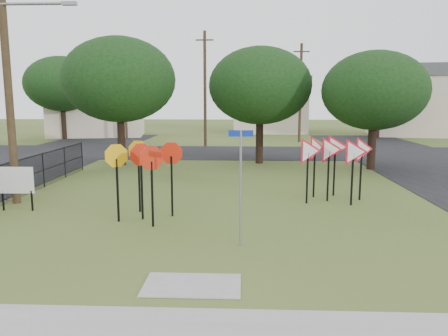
# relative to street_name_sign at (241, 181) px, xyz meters

# --- Properties ---
(ground) EXTENTS (140.00, 140.00, 0.00)m
(ground) POSITION_rel_street_name_sign_xyz_m (-0.97, -0.13, -1.73)
(ground) COLOR #445821
(sidewalk) EXTENTS (30.00, 1.60, 0.02)m
(sidewalk) POSITION_rel_street_name_sign_xyz_m (-0.97, -4.33, -1.72)
(sidewalk) COLOR gray
(sidewalk) RESTS_ON ground
(street_far) EXTENTS (60.00, 8.00, 0.02)m
(street_far) POSITION_rel_street_name_sign_xyz_m (-0.97, 19.87, -1.72)
(street_far) COLOR black
(street_far) RESTS_ON ground
(curb_pad) EXTENTS (2.00, 1.20, 0.02)m
(curb_pad) POSITION_rel_street_name_sign_xyz_m (-0.97, -2.53, -1.72)
(curb_pad) COLOR gray
(curb_pad) RESTS_ON ground
(street_name_sign) EXTENTS (0.63, 0.06, 3.02)m
(street_name_sign) POSITION_rel_street_name_sign_xyz_m (0.00, 0.00, 0.00)
(street_name_sign) COLOR gray
(street_name_sign) RESTS_ON ground
(stop_sign_cluster) EXTENTS (2.28, 2.00, 2.45)m
(stop_sign_cluster) POSITION_rel_street_name_sign_xyz_m (-3.05, 2.46, 0.09)
(stop_sign_cluster) COLOR black
(stop_sign_cluster) RESTS_ON ground
(yield_sign_cluster) EXTENTS (3.07, 1.79, 2.48)m
(yield_sign_cluster) POSITION_rel_street_name_sign_xyz_m (3.43, 5.32, 0.09)
(yield_sign_cluster) COLOR black
(yield_sign_cluster) RESTS_ON ground
(info_board) EXTENTS (1.22, 0.05, 1.52)m
(info_board) POSITION_rel_street_name_sign_xyz_m (-7.66, 3.29, -0.72)
(info_board) COLOR black
(info_board) RESTS_ON ground
(utility_pole_main) EXTENTS (3.55, 0.33, 10.00)m
(utility_pole_main) POSITION_rel_street_name_sign_xyz_m (-8.21, 4.37, 3.48)
(utility_pole_main) COLOR #453320
(utility_pole_main) RESTS_ON ground
(far_pole_a) EXTENTS (1.40, 0.24, 9.00)m
(far_pole_a) POSITION_rel_street_name_sign_xyz_m (-2.97, 23.87, 2.87)
(far_pole_a) COLOR #453320
(far_pole_a) RESTS_ON ground
(far_pole_b) EXTENTS (1.40, 0.24, 8.50)m
(far_pole_b) POSITION_rel_street_name_sign_xyz_m (5.03, 27.87, 2.62)
(far_pole_b) COLOR #453320
(far_pole_b) RESTS_ON ground
(far_pole_c) EXTENTS (1.40, 0.24, 9.00)m
(far_pole_c) POSITION_rel_street_name_sign_xyz_m (-10.97, 29.87, 2.87)
(far_pole_c) COLOR #453320
(far_pole_c) RESTS_ON ground
(fence_run) EXTENTS (0.05, 11.55, 1.50)m
(fence_run) POSITION_rel_street_name_sign_xyz_m (-8.57, 6.12, -0.95)
(fence_run) COLOR black
(fence_run) RESTS_ON ground
(house_left) EXTENTS (10.58, 8.88, 7.20)m
(house_left) POSITION_rel_street_name_sign_xyz_m (-14.97, 33.87, 1.92)
(house_left) COLOR beige
(house_left) RESTS_ON ground
(house_mid) EXTENTS (8.40, 8.40, 6.20)m
(house_mid) POSITION_rel_street_name_sign_xyz_m (3.03, 39.87, 1.42)
(house_mid) COLOR beige
(house_mid) RESTS_ON ground
(house_right) EXTENTS (8.30, 8.30, 7.20)m
(house_right) POSITION_rel_street_name_sign_xyz_m (17.03, 35.87, 1.92)
(house_right) COLOR beige
(house_right) RESTS_ON ground
(tree_near_left) EXTENTS (6.40, 6.40, 7.27)m
(tree_near_left) POSITION_rel_street_name_sign_xyz_m (-6.97, 13.87, 3.12)
(tree_near_left) COLOR black
(tree_near_left) RESTS_ON ground
(tree_near_mid) EXTENTS (6.00, 6.00, 6.80)m
(tree_near_mid) POSITION_rel_street_name_sign_xyz_m (1.03, 14.87, 2.81)
(tree_near_mid) COLOR black
(tree_near_mid) RESTS_ON ground
(tree_near_right) EXTENTS (5.60, 5.60, 6.33)m
(tree_near_right) POSITION_rel_street_name_sign_xyz_m (7.03, 12.87, 2.49)
(tree_near_right) COLOR black
(tree_near_right) RESTS_ON ground
(tree_far_left) EXTENTS (6.80, 6.80, 7.73)m
(tree_far_left) POSITION_rel_street_name_sign_xyz_m (-16.97, 29.87, 3.44)
(tree_far_left) COLOR black
(tree_far_left) RESTS_ON ground
(tree_far_right) EXTENTS (6.00, 6.00, 6.80)m
(tree_far_right) POSITION_rel_street_name_sign_xyz_m (13.03, 31.87, 2.81)
(tree_far_right) COLOR black
(tree_far_right) RESTS_ON ground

